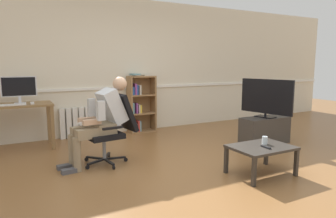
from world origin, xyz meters
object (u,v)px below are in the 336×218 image
coffee_table (261,150)px  tv_screen (266,97)px  tv_stand (265,130)px  computer_desk (16,112)px  office_chair (113,126)px  keyboard (12,105)px  person_seated (101,118)px  imac_monitor (19,88)px  drinking_glass (265,140)px  spare_remote (266,147)px  computer_mouse (32,103)px  radiator (85,122)px  bookshelf (140,104)px

coffee_table → tv_screen: bearing=42.6°
tv_stand → coffee_table: (-1.18, -1.08, 0.09)m
computer_desk → office_chair: office_chair is taller
keyboard → person_seated: 1.63m
imac_monitor → office_chair: (1.12, -1.42, -0.49)m
drinking_glass → tv_stand: bearing=44.0°
keyboard → drinking_glass: bearing=-41.6°
tv_stand → tv_screen: 0.59m
computer_desk → spare_remote: computer_desk is taller
computer_mouse → office_chair: office_chair is taller
radiator → spare_remote: bearing=-64.9°
person_seated → tv_screen: (2.84, -0.27, 0.17)m
spare_remote → keyboard: bearing=-39.8°
computer_desk → bookshelf: size_ratio=0.93×
keyboard → imac_monitor: bearing=60.5°
person_seated → computer_mouse: bearing=-154.8°
computer_desk → keyboard: 0.20m
imac_monitor → tv_screen: size_ratio=0.57×
office_chair → keyboard: bearing=-140.9°
tv_stand → tv_screen: bearing=13.7°
computer_desk → computer_mouse: 0.31m
tv_stand → tv_screen: size_ratio=0.94×
spare_remote → coffee_table: bearing=-95.0°
bookshelf → drinking_glass: (0.50, -2.95, -0.16)m
keyboard → radiator: (1.23, 0.53, -0.48)m
coffee_table → computer_mouse: bearing=133.3°
keyboard → tv_screen: 4.19m
office_chair → spare_remote: 2.08m
tv_stand → drinking_glass: (-1.07, -1.03, 0.19)m
imac_monitor → coffee_table: imac_monitor is taller
keyboard → radiator: size_ratio=0.44×
keyboard → computer_mouse: size_ratio=4.03×
computer_mouse → tv_screen: bearing=-22.6°
computer_desk → person_seated: size_ratio=0.92×
imac_monitor → person_seated: 1.76m
keyboard → tv_stand: bearing=-20.8°
keyboard → bookshelf: (2.34, 0.43, -0.19)m
radiator → coffee_table: (1.51, -3.10, 0.04)m
computer_mouse → drinking_glass: size_ratio=0.99×
computer_desk → radiator: bearing=18.3°
keyboard → drinking_glass: (2.84, -2.52, -0.34)m
person_seated → spare_remote: 2.20m
person_seated → coffee_table: 2.17m
bookshelf → spare_remote: 3.12m
computer_mouse → radiator: (0.93, 0.51, -0.48)m
person_seated → coffee_table: size_ratio=1.59×
office_chair → tv_screen: bearing=76.9°
tv_stand → radiator: bearing=143.1°
computer_mouse → office_chair: (0.96, -1.22, -0.25)m
imac_monitor → office_chair: size_ratio=0.55×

